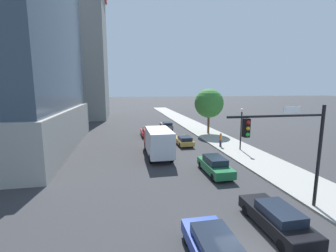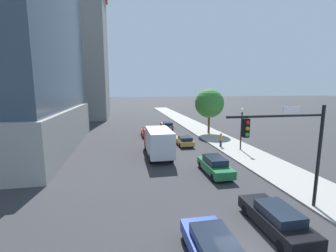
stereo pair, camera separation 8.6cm
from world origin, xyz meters
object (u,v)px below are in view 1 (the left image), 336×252
object	(u,v)px
street_tree	(209,103)
street_lamp	(241,122)
car_gray	(166,125)
traffic_light_pole	(290,139)
car_black	(277,218)
car_green	(215,165)
car_blue	(216,251)
car_gold	(183,140)
construction_building	(72,45)
car_red	(147,132)
box_truck	(158,141)
pedestrian_orange_shirt	(221,140)

from	to	relation	value
street_tree	street_lamp	bearing A→B (deg)	-89.59
street_lamp	car_gray	world-z (taller)	street_lamp
traffic_light_pole	street_tree	bearing A→B (deg)	80.18
car_black	car_green	distance (m)	8.46
car_blue	car_gold	bearing A→B (deg)	78.94
street_tree	car_black	xyz separation A→B (m)	(-5.94, -25.85, -4.36)
construction_building	car_red	size ratio (longest dim) A/B	9.42
car_black	car_green	xyz separation A→B (m)	(0.00, 8.46, 0.07)
car_red	traffic_light_pole	bearing A→B (deg)	-76.41
car_gray	car_black	distance (m)	31.78
car_green	box_truck	xyz separation A→B (m)	(-4.13, 6.29, 0.99)
construction_building	box_truck	bearing A→B (deg)	-67.72
street_tree	car_blue	size ratio (longest dim) A/B	1.56
car_gold	car_green	bearing A→B (deg)	-90.00
construction_building	car_blue	world-z (taller)	construction_building
street_tree	car_green	bearing A→B (deg)	-108.86
car_black	car_green	size ratio (longest dim) A/B	1.02
traffic_light_pole	car_black	size ratio (longest dim) A/B	1.34
street_tree	pedestrian_orange_shirt	distance (m)	9.84
traffic_light_pole	street_lamp	size ratio (longest dim) A/B	1.28
car_red	box_truck	distance (m)	11.36
car_blue	car_green	bearing A→B (deg)	67.95
street_tree	car_red	size ratio (longest dim) A/B	1.64
pedestrian_orange_shirt	car_red	bearing A→B (deg)	132.95
street_lamp	box_truck	world-z (taller)	street_lamp
car_green	street_tree	bearing A→B (deg)	71.14
construction_building	car_gold	bearing A→B (deg)	-59.28
car_gray	car_gold	world-z (taller)	car_gray
car_gold	pedestrian_orange_shirt	bearing A→B (deg)	-28.95
street_tree	car_gray	world-z (taller)	street_tree
car_blue	box_truck	world-z (taller)	box_truck
street_tree	car_gray	distance (m)	9.45
car_blue	pedestrian_orange_shirt	world-z (taller)	pedestrian_orange_shirt
street_lamp	pedestrian_orange_shirt	xyz separation A→B (m)	(-1.76, 1.81, -2.46)
construction_building	car_gray	bearing A→B (deg)	-46.29
car_gold	car_red	size ratio (longest dim) A/B	1.08
construction_building	car_blue	distance (m)	58.60
car_red	car_green	bearing A→B (deg)	-76.78
construction_building	car_black	world-z (taller)	construction_building
car_red	car_green	distance (m)	18.08
construction_building	car_gray	distance (m)	33.01
street_tree	pedestrian_orange_shirt	size ratio (longest dim) A/B	4.24
car_blue	construction_building	bearing A→B (deg)	105.87
traffic_light_pole	car_red	xyz separation A→B (m)	(-5.89, 24.38, -3.87)
construction_building	car_red	distance (m)	34.82
construction_building	car_green	xyz separation A→B (m)	(19.45, -43.66, -17.20)
traffic_light_pole	car_gray	distance (m)	30.39
box_truck	pedestrian_orange_shirt	distance (m)	8.73
street_tree	construction_building	bearing A→B (deg)	134.03
street_tree	car_green	distance (m)	18.88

